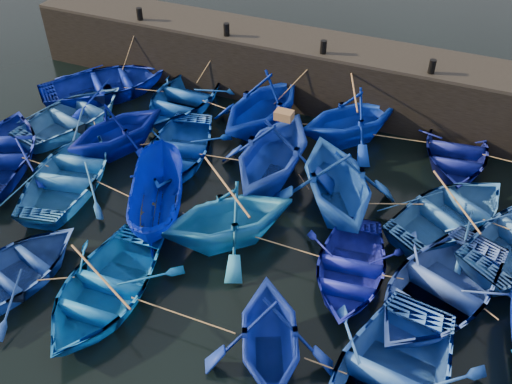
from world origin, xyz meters
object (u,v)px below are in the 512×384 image
at_px(boat_8, 177,150).
at_px(wooden_crate, 284,115).
at_px(boat_13, 2,152).
at_px(boat_0, 106,83).

bearing_deg(boat_8, wooden_crate, -8.81).
bearing_deg(boat_13, boat_8, 178.90).
distance_m(boat_0, boat_8, 5.86).
distance_m(boat_0, boat_13, 5.60).
relative_size(boat_8, wooden_crate, 8.29).
bearing_deg(boat_13, boat_0, -121.57).
xyz_separation_m(boat_13, wooden_crate, (9.47, 2.87, 2.18)).
relative_size(boat_0, boat_8, 1.14).
height_order(boat_8, wooden_crate, wooden_crate).
bearing_deg(wooden_crate, boat_0, 163.17).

